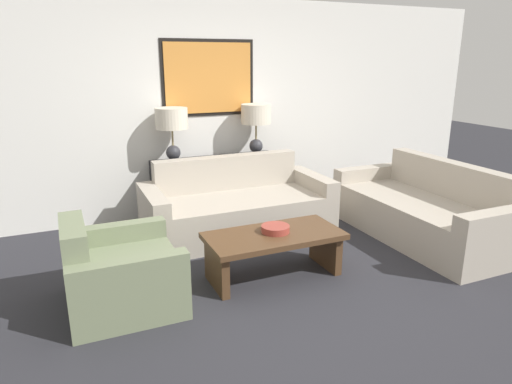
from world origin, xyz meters
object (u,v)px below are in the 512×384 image
couch_by_back_wall (237,209)px  couch_by_side (423,212)px  table_lamp_right (256,119)px  armchair_near_back_wall (119,275)px  decorative_bowl (275,229)px  coffee_table (274,245)px  console_table (217,187)px  table_lamp_left (172,123)px

couch_by_back_wall → couch_by_side: bearing=-27.4°
couch_by_side → table_lamp_right: bearing=128.5°
armchair_near_back_wall → decorative_bowl: bearing=-1.1°
couch_by_side → coffee_table: 1.96m
couch_by_back_wall → armchair_near_back_wall: bearing=-142.6°
console_table → armchair_near_back_wall: 2.32m
armchair_near_back_wall → coffee_table: bearing=-2.2°
coffee_table → armchair_near_back_wall: bearing=177.8°
couch_by_side → decorative_bowl: size_ratio=8.10×
table_lamp_left → table_lamp_right: bearing=0.0°
console_table → couch_by_back_wall: 0.69m
couch_by_side → decorative_bowl: (-1.92, -0.18, 0.17)m
console_table → coffee_table: (-0.10, -1.86, -0.06)m
table_lamp_right → decorative_bowl: size_ratio=2.48×
armchair_near_back_wall → console_table: bearing=51.1°
console_table → couch_by_back_wall: couch_by_back_wall is taller
table_lamp_right → table_lamp_left: bearing=180.0°
couch_by_side → coffee_table: bearing=-173.9°
couch_by_back_wall → coffee_table: bearing=-94.9°
table_lamp_left → table_lamp_right: (1.08, 0.00, 0.00)m
table_lamp_left → decorative_bowl: (0.47, -1.83, -0.75)m
console_table → coffee_table: bearing=-93.1°
couch_by_back_wall → couch_by_side: size_ratio=1.00×
coffee_table → decorative_bowl: decorative_bowl is taller
decorative_bowl → coffee_table: bearing=-135.8°
couch_by_side → decorative_bowl: couch_by_side is taller
decorative_bowl → armchair_near_back_wall: bearing=178.9°
table_lamp_left → couch_by_back_wall: (0.54, -0.69, -0.91)m
table_lamp_left → decorative_bowl: table_lamp_left is taller
table_lamp_left → armchair_near_back_wall: (-0.92, -1.80, -0.94)m
table_lamp_left → coffee_table: 2.10m
table_lamp_left → couch_by_side: 3.04m
console_table → coffee_table: console_table is taller
console_table → couch_by_side: 2.48m
couch_by_back_wall → coffee_table: size_ratio=1.70×
console_table → table_lamp_right: size_ratio=2.50×
console_table → couch_by_side: couch_by_side is taller
table_lamp_left → couch_by_back_wall: size_ratio=0.31×
table_lamp_left → decorative_bowl: bearing=-75.7°
table_lamp_left → couch_by_back_wall: 1.27m
table_lamp_left → armchair_near_back_wall: 2.23m
table_lamp_left → decorative_bowl: 2.03m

